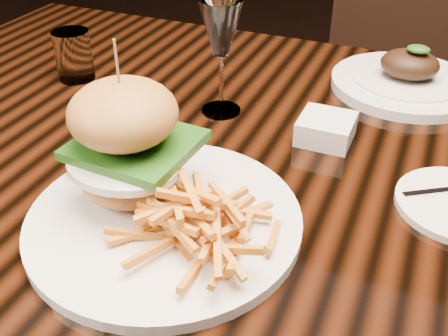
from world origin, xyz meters
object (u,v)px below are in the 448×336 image
at_px(dining_table, 291,191).
at_px(chair_far, 397,68).
at_px(burger_plate, 156,184).
at_px(far_dish, 406,80).
at_px(wine_glass, 221,32).

height_order(dining_table, chair_far, chair_far).
distance_m(dining_table, burger_plate, 0.28).
distance_m(far_dish, chair_far, 0.65).
distance_m(dining_table, far_dish, 0.32).
bearing_deg(burger_plate, chair_far, 96.97).
xyz_separation_m(burger_plate, chair_far, (0.17, 1.11, -0.27)).
xyz_separation_m(dining_table, burger_plate, (-0.11, -0.22, 0.13)).
bearing_deg(burger_plate, dining_table, 80.07).
bearing_deg(far_dish, wine_glass, -142.51).
height_order(burger_plate, far_dish, burger_plate).
xyz_separation_m(dining_table, far_dish, (0.12, 0.28, 0.09)).
distance_m(wine_glass, far_dish, 0.37).
distance_m(wine_glass, chair_far, 0.92).
height_order(dining_table, wine_glass, wine_glass).
relative_size(dining_table, chair_far, 1.68).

